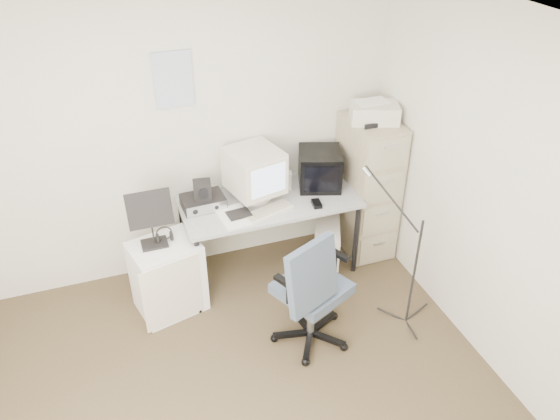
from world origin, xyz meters
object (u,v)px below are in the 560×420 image
object	(u,v)px
desk	(270,235)
office_chair	(312,286)
side_cart	(168,277)
filing_cabinet	(367,187)

from	to	relation	value
desk	office_chair	size ratio (longest dim) A/B	1.42
desk	office_chair	bearing A→B (deg)	-89.00
office_chair	desk	bearing A→B (deg)	66.09
side_cart	office_chair	bearing A→B (deg)	-50.57
desk	side_cart	world-z (taller)	desk
desk	office_chair	world-z (taller)	office_chair
filing_cabinet	office_chair	xyz separation A→B (m)	(-0.93, -0.97, -0.12)
filing_cabinet	side_cart	size ratio (longest dim) A/B	2.04
desk	office_chair	distance (m)	0.95
filing_cabinet	desk	world-z (taller)	filing_cabinet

